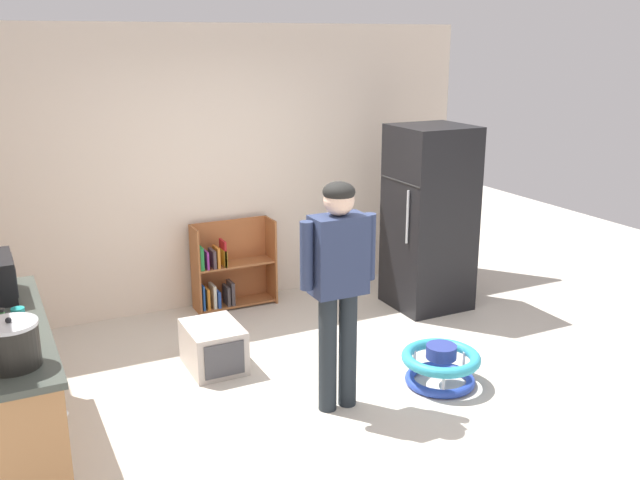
{
  "coord_description": "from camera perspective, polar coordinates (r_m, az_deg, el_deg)",
  "views": [
    {
      "loc": [
        -2.17,
        -4.14,
        2.57
      ],
      "look_at": [
        0.04,
        0.32,
        1.14
      ],
      "focal_mm": 39.61,
      "sensor_mm": 36.0,
      "label": 1
    }
  ],
  "objects": [
    {
      "name": "ground_plane",
      "position": [
        5.34,
        1.11,
        -12.72
      ],
      "size": [
        12.0,
        12.0,
        0.0
      ],
      "primitive_type": "plane",
      "color": "beige",
      "rests_on": "ground"
    },
    {
      "name": "back_wall",
      "position": [
        6.94,
        -7.79,
        5.79
      ],
      "size": [
        5.2,
        0.06,
        2.7
      ],
      "primitive_type": "cube",
      "color": "beige",
      "rests_on": "ground"
    },
    {
      "name": "kitchen_counter",
      "position": [
        4.85,
        -24.43,
        -11.38
      ],
      "size": [
        0.65,
        1.85,
        0.9
      ],
      "color": "#B47D4C",
      "rests_on": "ground"
    },
    {
      "name": "refrigerator",
      "position": [
        6.89,
        8.82,
        1.77
      ],
      "size": [
        0.73,
        0.68,
        1.78
      ],
      "color": "black",
      "rests_on": "ground"
    },
    {
      "name": "bookshelf",
      "position": [
        6.99,
        -7.46,
        -2.44
      ],
      "size": [
        0.8,
        0.28,
        0.85
      ],
      "color": "#A25F34",
      "rests_on": "ground"
    },
    {
      "name": "standing_person",
      "position": [
        4.84,
        1.49,
        -2.86
      ],
      "size": [
        0.57,
        0.22,
        1.65
      ],
      "color": "#21282E",
      "rests_on": "ground"
    },
    {
      "name": "baby_walker",
      "position": [
        5.55,
        9.72,
        -9.92
      ],
      "size": [
        0.6,
        0.6,
        0.32
      ],
      "color": "#2A46B4",
      "rests_on": "ground"
    },
    {
      "name": "pet_carrier",
      "position": [
        5.79,
        -8.6,
        -8.52
      ],
      "size": [
        0.42,
        0.55,
        0.36
      ],
      "color": "beige",
      "rests_on": "ground"
    },
    {
      "name": "crock_pot",
      "position": [
        4.06,
        -23.66,
        -7.74
      ],
      "size": [
        0.29,
        0.29,
        0.28
      ],
      "color": "black",
      "rests_on": "kitchen_counter"
    },
    {
      "name": "green_glass_bottle",
      "position": [
        4.29,
        -24.13,
        -6.91
      ],
      "size": [
        0.07,
        0.07,
        0.25
      ],
      "color": "#33753D",
      "rests_on": "kitchen_counter"
    },
    {
      "name": "teal_cup",
      "position": [
        4.67,
        -23.19,
        -5.62
      ],
      "size": [
        0.08,
        0.08,
        0.09
      ],
      "primitive_type": "cylinder",
      "color": "teal",
      "rests_on": "kitchen_counter"
    },
    {
      "name": "orange_cup",
      "position": [
        4.4,
        -23.13,
        -6.95
      ],
      "size": [
        0.08,
        0.08,
        0.09
      ],
      "primitive_type": "cylinder",
      "color": "orange",
      "rests_on": "kitchen_counter"
    }
  ]
}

